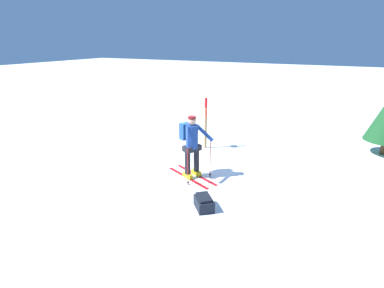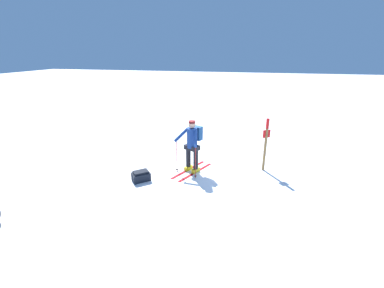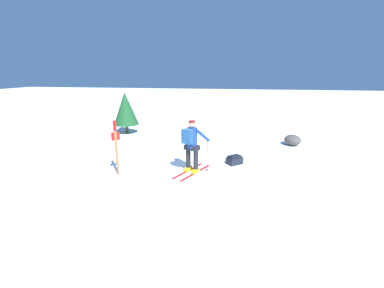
{
  "view_description": "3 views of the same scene",
  "coord_description": "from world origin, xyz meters",
  "px_view_note": "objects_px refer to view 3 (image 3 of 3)",
  "views": [
    {
      "loc": [
        3.72,
        -6.84,
        3.43
      ],
      "look_at": [
        0.46,
        -0.42,
        0.91
      ],
      "focal_mm": 28.0,
      "sensor_mm": 36.0,
      "label": 1
    },
    {
      "loc": [
        7.59,
        1.29,
        3.58
      ],
      "look_at": [
        0.46,
        -0.42,
        0.91
      ],
      "focal_mm": 24.0,
      "sensor_mm": 36.0,
      "label": 2
    },
    {
      "loc": [
        -6.98,
        -1.71,
        3.06
      ],
      "look_at": [
        0.46,
        -0.42,
        0.91
      ],
      "focal_mm": 24.0,
      "sensor_mm": 36.0,
      "label": 3
    }
  ],
  "objects_px": {
    "pine_tree": "(126,109)",
    "skier": "(192,143)",
    "dropped_backpack": "(234,160)",
    "trail_marker": "(116,143)",
    "rock_boulder": "(293,140)"
  },
  "relations": [
    {
      "from": "trail_marker",
      "to": "pine_tree",
      "type": "relative_size",
      "value": 0.81
    },
    {
      "from": "pine_tree",
      "to": "trail_marker",
      "type": "bearing_deg",
      "value": -159.05
    },
    {
      "from": "skier",
      "to": "dropped_backpack",
      "type": "relative_size",
      "value": 2.74
    },
    {
      "from": "skier",
      "to": "trail_marker",
      "type": "distance_m",
      "value": 2.25
    },
    {
      "from": "skier",
      "to": "dropped_backpack",
      "type": "xyz_separation_m",
      "value": [
        0.97,
        -1.32,
        -0.79
      ]
    },
    {
      "from": "skier",
      "to": "rock_boulder",
      "type": "relative_size",
      "value": 2.05
    },
    {
      "from": "dropped_backpack",
      "to": "trail_marker",
      "type": "bearing_deg",
      "value": 114.06
    },
    {
      "from": "dropped_backpack",
      "to": "trail_marker",
      "type": "distance_m",
      "value": 3.92
    },
    {
      "from": "skier",
      "to": "rock_boulder",
      "type": "height_order",
      "value": "skier"
    },
    {
      "from": "pine_tree",
      "to": "skier",
      "type": "bearing_deg",
      "value": -138.04
    },
    {
      "from": "rock_boulder",
      "to": "pine_tree",
      "type": "bearing_deg",
      "value": 83.83
    },
    {
      "from": "skier",
      "to": "rock_boulder",
      "type": "bearing_deg",
      "value": -44.57
    },
    {
      "from": "skier",
      "to": "pine_tree",
      "type": "height_order",
      "value": "pine_tree"
    },
    {
      "from": "rock_boulder",
      "to": "dropped_backpack",
      "type": "bearing_deg",
      "value": 139.37
    },
    {
      "from": "rock_boulder",
      "to": "pine_tree",
      "type": "xyz_separation_m",
      "value": [
        0.86,
        7.91,
        1.04
      ]
    }
  ]
}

